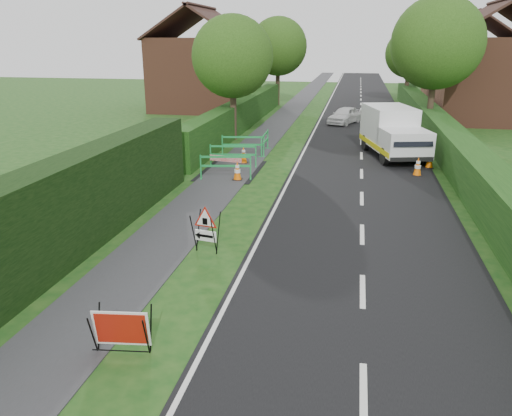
{
  "coord_description": "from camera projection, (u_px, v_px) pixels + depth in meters",
  "views": [
    {
      "loc": [
        2.1,
        -9.24,
        5.34
      ],
      "look_at": [
        -0.5,
        3.84,
        0.84
      ],
      "focal_mm": 35.0,
      "sensor_mm": 36.0,
      "label": 1
    }
  ],
  "objects": [
    {
      "name": "tree_nw",
      "position": [
        233.0,
        57.0,
        26.83
      ],
      "size": [
        4.4,
        4.4,
        6.7
      ],
      "color": "#2D2116",
      "rests_on": "ground"
    },
    {
      "name": "ped_barrier_3",
      "position": [
        265.0,
        140.0,
        24.68
      ],
      "size": [
        0.4,
        2.07,
        1.0
      ],
      "rotation": [
        0.0,
        0.0,
        1.59
      ],
      "color": "#1A9240",
      "rests_on": "ground"
    },
    {
      "name": "traffic_cone_4",
      "position": [
        244.0,
        155.0,
        22.65
      ],
      "size": [
        0.38,
        0.38,
        0.79
      ],
      "color": "black",
      "rests_on": "ground"
    },
    {
      "name": "hatchback_car",
      "position": [
        345.0,
        115.0,
        33.35
      ],
      "size": [
        2.46,
        3.54,
        1.12
      ],
      "primitive_type": "imported",
      "rotation": [
        0.0,
        0.0,
        -0.39
      ],
      "color": "silver",
      "rests_on": "ground"
    },
    {
      "name": "tree_ne",
      "position": [
        437.0,
        43.0,
        28.29
      ],
      "size": [
        5.2,
        5.2,
        7.79
      ],
      "color": "#2D2116",
      "rests_on": "ground"
    },
    {
      "name": "tree_fw",
      "position": [
        278.0,
        46.0,
        41.59
      ],
      "size": [
        4.8,
        4.8,
        7.24
      ],
      "color": "#2D2116",
      "rests_on": "ground"
    },
    {
      "name": "road_surface",
      "position": [
        361.0,
        106.0,
        42.75
      ],
      "size": [
        6.0,
        90.0,
        0.02
      ],
      "primitive_type": "cube",
      "color": "black",
      "rests_on": "ground"
    },
    {
      "name": "ground",
      "position": [
        244.0,
        303.0,
        10.69
      ],
      "size": [
        120.0,
        120.0,
        0.0
      ],
      "primitive_type": "plane",
      "color": "#144212",
      "rests_on": "ground"
    },
    {
      "name": "house_east_a",
      "position": [
        492.0,
        78.0,
        33.75
      ],
      "size": [
        7.5,
        7.4,
        7.88
      ],
      "color": "brown",
      "rests_on": "ground"
    },
    {
      "name": "triangle_sign",
      "position": [
        204.0,
        226.0,
        12.95
      ],
      "size": [
        0.86,
        0.86,
        1.09
      ],
      "rotation": [
        0.0,
        0.0,
        -0.18
      ],
      "color": "black",
      "rests_on": "ground"
    },
    {
      "name": "hedge_east",
      "position": [
        445.0,
        155.0,
        24.35
      ],
      "size": [
        1.2,
        50.0,
        1.5
      ],
      "primitive_type": "cube",
      "color": "#14380F",
      "rests_on": "ground"
    },
    {
      "name": "traffic_cone_3",
      "position": [
        237.0,
        171.0,
        19.91
      ],
      "size": [
        0.38,
        0.38,
        0.79
      ],
      "color": "black",
      "rests_on": "ground"
    },
    {
      "name": "ped_barrier_1",
      "position": [
        233.0,
        153.0,
        21.93
      ],
      "size": [
        2.09,
        0.66,
        1.0
      ],
      "rotation": [
        0.0,
        0.0,
        0.15
      ],
      "color": "#1A9240",
      "rests_on": "ground"
    },
    {
      "name": "hedge_west_near",
      "position": [
        35.0,
        282.0,
        11.61
      ],
      "size": [
        1.1,
        18.0,
        2.5
      ],
      "primitive_type": "cube",
      "color": "black",
      "rests_on": "ground"
    },
    {
      "name": "ped_barrier_2",
      "position": [
        243.0,
        143.0,
        24.02
      ],
      "size": [
        2.09,
        0.7,
        1.0
      ],
      "rotation": [
        0.0,
        0.0,
        0.17
      ],
      "color": "#1A9240",
      "rests_on": "ground"
    },
    {
      "name": "footpath",
      "position": [
        297.0,
        104.0,
        43.76
      ],
      "size": [
        2.0,
        90.0,
        0.02
      ],
      "primitive_type": "cube",
      "color": "#2D2D30",
      "rests_on": "ground"
    },
    {
      "name": "ped_barrier_0",
      "position": [
        226.0,
        164.0,
        19.96
      ],
      "size": [
        2.09,
        0.72,
        1.0
      ],
      "rotation": [
        0.0,
        0.0,
        0.19
      ],
      "color": "#1A9240",
      "rests_on": "ground"
    },
    {
      "name": "house_east_b",
      "position": [
        466.0,
        68.0,
        46.57
      ],
      "size": [
        7.5,
        7.4,
        7.88
      ],
      "color": "brown",
      "rests_on": "ground"
    },
    {
      "name": "redwhite_plank",
      "position": [
        226.0,
        169.0,
        21.78
      ],
      "size": [
        1.49,
        0.28,
        0.25
      ],
      "primitive_type": "cube",
      "rotation": [
        0.0,
        0.0,
        -0.16
      ],
      "color": "red",
      "rests_on": "ground"
    },
    {
      "name": "red_rect_sign",
      "position": [
        121.0,
        329.0,
        8.82
      ],
      "size": [
        1.05,
        0.72,
        0.85
      ],
      "rotation": [
        0.0,
        0.0,
        0.13
      ],
      "color": "black",
      "rests_on": "ground"
    },
    {
      "name": "tree_fe",
      "position": [
        410.0,
        54.0,
        43.47
      ],
      "size": [
        4.2,
        4.2,
        6.33
      ],
      "color": "#2D2116",
      "rests_on": "ground"
    },
    {
      "name": "traffic_cone_1",
      "position": [
        430.0,
        159.0,
        21.79
      ],
      "size": [
        0.38,
        0.38,
        0.79
      ],
      "color": "black",
      "rests_on": "ground"
    },
    {
      "name": "hedge_west_far",
      "position": [
        242.0,
        128.0,
        32.05
      ],
      "size": [
        1.0,
        24.0,
        1.8
      ],
      "primitive_type": "cube",
      "color": "#14380F",
      "rests_on": "ground"
    },
    {
      "name": "works_van",
      "position": [
        393.0,
        131.0,
        23.77
      ],
      "size": [
        3.17,
        5.36,
        2.3
      ],
      "rotation": [
        0.0,
        0.0,
        0.26
      ],
      "color": "silver",
      "rests_on": "ground"
    },
    {
      "name": "house_west",
      "position": [
        203.0,
        73.0,
        39.48
      ],
      "size": [
        7.5,
        7.4,
        7.88
      ],
      "color": "brown",
      "rests_on": "ground"
    },
    {
      "name": "traffic_cone_2",
      "position": [
        415.0,
        148.0,
        24.18
      ],
      "size": [
        0.38,
        0.38,
        0.79
      ],
      "color": "black",
      "rests_on": "ground"
    },
    {
      "name": "traffic_cone_0",
      "position": [
        418.0,
        166.0,
        20.57
      ],
      "size": [
        0.38,
        0.38,
        0.79
      ],
      "color": "black",
      "rests_on": "ground"
    }
  ]
}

